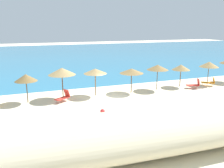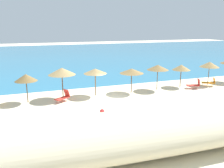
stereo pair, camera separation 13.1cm
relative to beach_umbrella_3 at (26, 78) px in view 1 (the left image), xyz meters
The scene contains 14 objects.
ground_plane 8.25m from the beach_umbrella_3, 15.37° to the right, with size 160.00×160.00×0.00m, color beige.
sea_water 35.35m from the beach_umbrella_3, 77.50° to the left, with size 160.00×62.52×0.01m, color teal.
dune_ridge 11.82m from the beach_umbrella_3, 70.09° to the right, with size 39.81×4.39×2.22m, color beige.
beach_umbrella_3 is the anchor object (origin of this frame).
beach_umbrella_4 3.23m from the beach_umbrella_3, ahead, with size 2.58×2.58×2.99m.
beach_umbrella_5 6.44m from the beach_umbrella_3, ahead, with size 2.29×2.29×2.73m.
beach_umbrella_6 10.25m from the beach_umbrella_3, ahead, with size 2.47×2.47×2.54m.
beach_umbrella_7 13.37m from the beach_umbrella_3, ahead, with size 2.32×2.32×2.74m.
beach_umbrella_8 16.57m from the beach_umbrella_3, ahead, with size 2.04×2.04×2.54m.
beach_umbrella_9 20.22m from the beach_umbrella_3, ahead, with size 2.20×2.20×2.73m.
lounge_chair_0 3.72m from the beach_umbrella_3, 15.25° to the right, with size 1.54×1.31×1.07m.
lounge_chair_1 17.67m from the beach_umbrella_3, ahead, with size 1.54×1.12×1.11m.
lounge_chair_3 20.05m from the beach_umbrella_3, ahead, with size 1.59×1.32×1.00m.
beach_ball 7.78m from the beach_umbrella_3, 41.90° to the right, with size 0.38×0.38×0.38m, color red.
Camera 1 is at (-7.34, -19.77, 6.83)m, focal length 37.75 mm.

